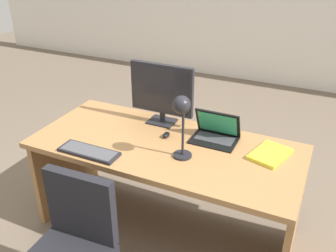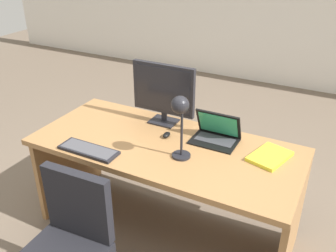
% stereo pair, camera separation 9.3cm
% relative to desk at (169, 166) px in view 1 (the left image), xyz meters
% --- Properties ---
extents(ground, '(12.00, 12.00, 0.00)m').
position_rel_desk_xyz_m(ground, '(0.00, 1.45, -0.54)').
color(ground, '#6B5B4C').
extents(desk, '(1.83, 0.82, 0.75)m').
position_rel_desk_xyz_m(desk, '(0.00, 0.00, 0.00)').
color(desk, '#9E7042').
rests_on(desk, ground).
extents(monitor, '(0.49, 0.16, 0.46)m').
position_rel_desk_xyz_m(monitor, '(-0.17, 0.24, 0.46)').
color(monitor, black).
rests_on(monitor, desk).
extents(laptop, '(0.31, 0.23, 0.21)m').
position_rel_desk_xyz_m(laptop, '(0.28, 0.17, 0.27)').
color(laptop, black).
rests_on(laptop, desk).
extents(keyboard, '(0.41, 0.14, 0.02)m').
position_rel_desk_xyz_m(keyboard, '(-0.40, -0.36, 0.21)').
color(keyboard, black).
rests_on(keyboard, desk).
extents(mouse, '(0.04, 0.08, 0.03)m').
position_rel_desk_xyz_m(mouse, '(-0.04, 0.04, 0.22)').
color(mouse, black).
rests_on(mouse, desk).
extents(desk_lamp, '(0.12, 0.14, 0.43)m').
position_rel_desk_xyz_m(desk_lamp, '(0.16, -0.17, 0.52)').
color(desk_lamp, black).
rests_on(desk_lamp, desk).
extents(book, '(0.26, 0.32, 0.02)m').
position_rel_desk_xyz_m(book, '(0.67, 0.11, 0.21)').
color(book, yellow).
rests_on(book, desk).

